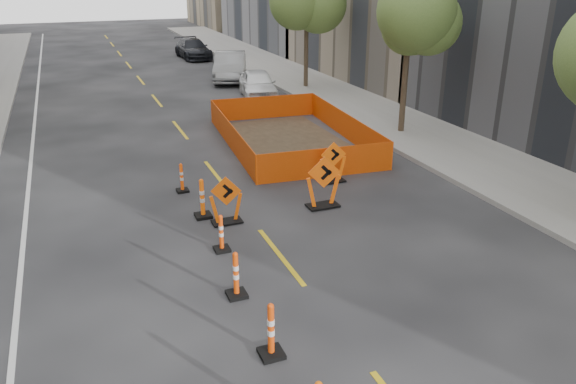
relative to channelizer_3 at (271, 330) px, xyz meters
name	(u,v)px	position (x,y,z in m)	size (l,w,h in m)	color
ground_plane	(359,355)	(1.47, -0.57, -0.55)	(140.00, 140.00, 0.00)	black
sidewalk_right	(413,131)	(10.47, 11.43, -0.47)	(4.00, 90.00, 0.15)	gray
tree_r_b	(409,21)	(9.87, 11.43, 3.98)	(2.80, 2.80, 5.95)	#382B1E
tree_r_c	(307,5)	(9.87, 21.43, 3.98)	(2.80, 2.80, 5.95)	#382B1E
channelizer_3	(271,330)	(0.00, 0.00, 0.00)	(0.43, 0.43, 1.09)	#DE4009
channelizer_4	(236,274)	(-0.02, 2.10, -0.02)	(0.41, 0.41, 1.05)	#E14209
channelizer_5	(221,233)	(0.24, 4.21, -0.07)	(0.38, 0.38, 0.96)	#E34009
channelizer_6	(202,198)	(0.28, 6.31, 0.02)	(0.45, 0.45, 1.13)	#FC5E0A
channelizer_7	(182,178)	(0.13, 8.41, -0.09)	(0.36, 0.36, 0.92)	#F64C0A
chevron_sign_left	(226,200)	(0.79, 5.70, 0.13)	(0.90, 0.54, 1.36)	#DD5109
chevron_sign_center	(323,182)	(3.67, 5.73, 0.23)	(1.03, 0.62, 1.54)	#FF5B0A
chevron_sign_right	(333,162)	(4.80, 7.45, 0.13)	(0.90, 0.54, 1.36)	#FF600A
safety_fence	(290,131)	(5.13, 11.96, -0.04)	(4.74, 8.07, 1.01)	#D8510B
parked_car_near	(258,84)	(6.57, 20.12, 0.18)	(1.71, 4.25, 1.45)	white
parked_car_mid	(230,66)	(6.59, 25.38, 0.29)	(1.77, 5.07, 1.67)	gray
parked_car_far	(193,49)	(6.42, 34.80, 0.16)	(1.98, 4.87, 1.41)	black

